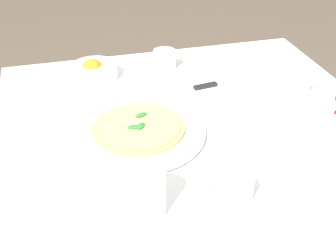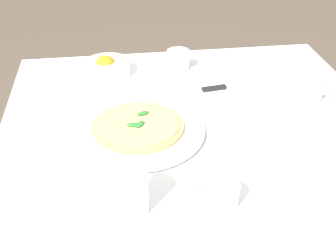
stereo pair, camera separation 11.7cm
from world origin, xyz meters
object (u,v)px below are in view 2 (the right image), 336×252
coffee_cup_left_edge (309,92)px  water_glass_far_left (132,193)px  pizza (138,126)px  napkin_folded (228,91)px  dinner_knife (230,86)px  pizza_plate (138,130)px  citrus_bowl (107,67)px  coffee_cup_near_left (178,61)px  coffee_cup_near_right (221,195)px

coffee_cup_left_edge → water_glass_far_left: size_ratio=1.20×
pizza → coffee_cup_left_edge: size_ratio=1.83×
water_glass_far_left → napkin_folded: bearing=55.2°
napkin_folded → dinner_knife: 0.01m
pizza_plate → water_glass_far_left: 0.29m
citrus_bowl → coffee_cup_left_edge: bearing=-24.4°
coffee_cup_left_edge → coffee_cup_near_left: bearing=142.5°
pizza → coffee_cup_near_left: size_ratio=1.86×
pizza_plate → coffee_cup_near_left: bearing=66.1°
coffee_cup_left_edge → dinner_knife: size_ratio=0.68×
pizza_plate → citrus_bowl: (-0.07, 0.37, 0.02)m
coffee_cup_left_edge → napkin_folded: coffee_cup_left_edge is taller
citrus_bowl → napkin_folded: bearing=-26.7°
coffee_cup_left_edge → pizza: bearing=-168.9°
coffee_cup_near_left → water_glass_far_left: bearing=-106.9°
coffee_cup_near_left → dinner_knife: bearing=-54.8°
coffee_cup_near_left → citrus_bowl: 0.24m
coffee_cup_left_edge → citrus_bowl: size_ratio=0.88×
coffee_cup_near_right → dinner_knife: size_ratio=0.66×
coffee_cup_near_left → coffee_cup_near_right: (-0.01, -0.66, -0.00)m
coffee_cup_near_left → citrus_bowl: size_ratio=0.87×
pizza → citrus_bowl: size_ratio=1.61×
coffee_cup_near_left → napkin_folded: coffee_cup_near_left is taller
dinner_knife → water_glass_far_left: bearing=-133.2°
water_glass_far_left → napkin_folded: water_glass_far_left is taller
pizza → coffee_cup_near_right: 0.33m
pizza_plate → napkin_folded: 0.34m
dinner_knife → citrus_bowl: citrus_bowl is taller
coffee_cup_left_edge → coffee_cup_near_right: size_ratio=1.02×
coffee_cup_near_right → water_glass_far_left: bearing=176.8°
pizza → coffee_cup_near_left: 0.40m
coffee_cup_near_right → water_glass_far_left: 0.19m
pizza_plate → water_glass_far_left: (-0.03, -0.29, 0.04)m
coffee_cup_near_right → water_glass_far_left: size_ratio=1.18×
dinner_knife → citrus_bowl: 0.41m
pizza → coffee_cup_near_right: (0.15, -0.30, 0.00)m
coffee_cup_left_edge → coffee_cup_near_right: bearing=-132.3°
coffee_cup_left_edge → dinner_knife: 0.23m
pizza_plate → water_glass_far_left: size_ratio=3.18×
napkin_folded → pizza_plate: bearing=-152.0°
coffee_cup_near_right → citrus_bowl: (-0.22, 0.66, -0.00)m
coffee_cup_near_right → coffee_cup_left_edge: bearing=47.7°
coffee_cup_near_right → pizza: bearing=116.9°
water_glass_far_left → napkin_folded: (0.33, 0.47, -0.04)m
coffee_cup_left_edge → coffee_cup_near_left: size_ratio=1.02×
water_glass_far_left → dinner_knife: bearing=55.0°
pizza → citrus_bowl: bearing=101.3°
pizza_plate → coffee_cup_near_right: coffee_cup_near_right is taller
coffee_cup_near_left → dinner_knife: coffee_cup_near_left is taller
pizza → coffee_cup_near_right: coffee_cup_near_right is taller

